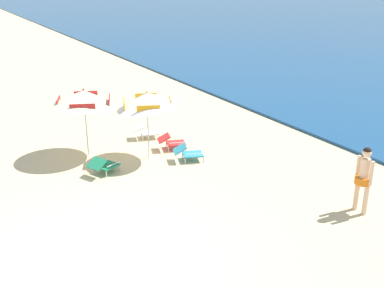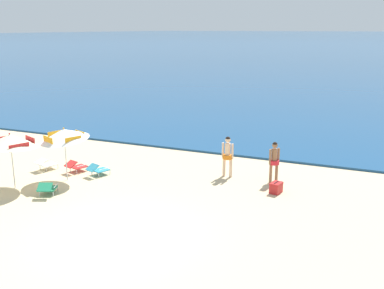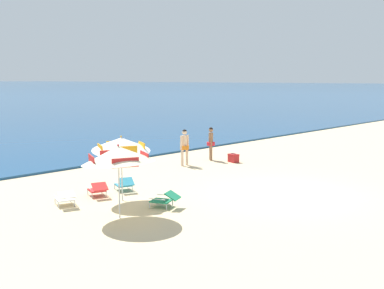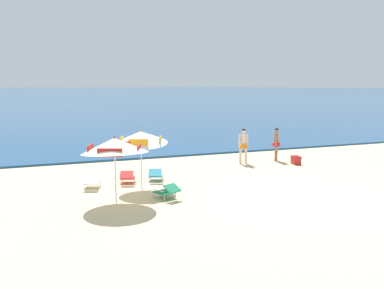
% 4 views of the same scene
% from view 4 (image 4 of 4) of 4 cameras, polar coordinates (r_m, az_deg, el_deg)
% --- Properties ---
extents(ground_plane, '(800.00, 800.00, 0.00)m').
position_cam_4_polar(ground_plane, '(14.20, 14.69, -7.34)').
color(ground_plane, '#D1BA8E').
extents(ocean_water, '(800.00, 800.00, 0.10)m').
position_cam_4_polar(ocean_water, '(420.27, -20.83, 7.11)').
color(ocean_water, navy).
rests_on(ocean_water, ground).
extents(beach_umbrella_striped_main, '(2.59, 2.60, 2.22)m').
position_cam_4_polar(beach_umbrella_striped_main, '(14.91, -7.04, 0.99)').
color(beach_umbrella_striped_main, silver).
rests_on(beach_umbrella_striped_main, ground).
extents(beach_umbrella_striped_second, '(2.31, 2.34, 2.18)m').
position_cam_4_polar(beach_umbrella_striped_second, '(13.16, -10.58, -0.14)').
color(beach_umbrella_striped_second, silver).
rests_on(beach_umbrella_striped_second, ground).
extents(lounge_chair_under_umbrella, '(0.77, 0.98, 0.50)m').
position_cam_4_polar(lounge_chair_under_umbrella, '(15.56, -13.64, -4.88)').
color(lounge_chair_under_umbrella, white).
rests_on(lounge_chair_under_umbrella, ground).
extents(lounge_chair_beside_umbrella, '(0.81, 1.02, 0.52)m').
position_cam_4_polar(lounge_chair_beside_umbrella, '(16.31, -5.03, -4.11)').
color(lounge_chair_beside_umbrella, teal).
rests_on(lounge_chair_beside_umbrella, ground).
extents(lounge_chair_facing_sea, '(0.78, 1.01, 0.52)m').
position_cam_4_polar(lounge_chair_facing_sea, '(16.05, -8.86, -4.37)').
color(lounge_chair_facing_sea, red).
rests_on(lounge_chair_facing_sea, ground).
extents(lounge_chair_spare_folded, '(0.84, 1.02, 0.52)m').
position_cam_4_polar(lounge_chair_spare_folded, '(13.77, -3.45, -6.38)').
color(lounge_chair_spare_folded, '#1E7F56').
rests_on(lounge_chair_spare_folded, ground).
extents(person_standing_near_shore, '(0.40, 0.40, 1.64)m').
position_cam_4_polar(person_standing_near_shore, '(20.94, 11.52, 0.36)').
color(person_standing_near_shore, '#8C6042').
rests_on(person_standing_near_shore, ground).
extents(person_standing_beside, '(0.50, 0.41, 1.69)m').
position_cam_4_polar(person_standing_beside, '(19.89, 7.08, 0.14)').
color(person_standing_beside, beige).
rests_on(person_standing_beside, ground).
extents(cooler_box, '(0.45, 0.56, 0.43)m').
position_cam_4_polar(cooler_box, '(20.33, 14.09, -2.08)').
color(cooler_box, red).
rests_on(cooler_box, ground).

